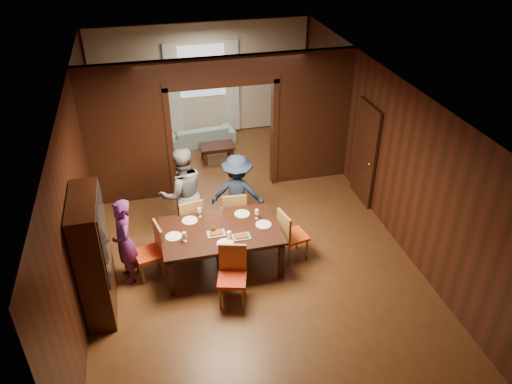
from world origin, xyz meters
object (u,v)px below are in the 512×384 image
object	(u,v)px
dining_table	(221,248)
chair_left	(149,252)
person_purple	(124,242)
sofa	(201,135)
person_grey	(182,193)
hutch	(93,256)
person_navy	(237,193)
coffee_table	(217,153)
chair_far_r	(233,212)
chair_near	(232,277)
chair_right	(294,234)
chair_far_l	(189,219)

from	to	relation	value
dining_table	chair_left	bearing A→B (deg)	178.34
person_purple	sofa	xyz separation A→B (m)	(1.90, 4.77, -0.51)
person_grey	hutch	xyz separation A→B (m)	(-1.49, -1.60, 0.10)
person_navy	dining_table	xyz separation A→B (m)	(-0.51, -1.03, -0.40)
coffee_table	chair_far_r	distance (m)	3.01
person_purple	person_grey	size ratio (longest dim) A/B	0.84
chair_near	chair_right	bearing A→B (deg)	49.40
sofa	chair_right	world-z (taller)	chair_right
sofa	chair_near	xyz separation A→B (m)	(-0.32, -5.72, 0.24)
chair_left	chair_near	world-z (taller)	same
person_navy	chair_near	distance (m)	2.01
sofa	chair_right	distance (m)	4.97
chair_far_l	hutch	bearing A→B (deg)	30.13
person_purple	chair_far_l	bearing A→B (deg)	113.98
person_navy	hutch	xyz separation A→B (m)	(-2.50, -1.56, 0.22)
person_purple	coffee_table	xyz separation A→B (m)	(2.16, 3.79, -0.56)
coffee_table	chair_left	bearing A→B (deg)	-115.45
chair_right	sofa	bearing A→B (deg)	-1.20
person_grey	person_purple	bearing A→B (deg)	31.75
chair_right	coffee_table	bearing A→B (deg)	-2.27
chair_near	coffee_table	bearing A→B (deg)	98.80
person_purple	sofa	size ratio (longest dim) A/B	0.90
sofa	chair_far_r	bearing A→B (deg)	84.74
person_grey	chair_far_r	distance (m)	1.01
chair_right	hutch	distance (m)	3.34
person_navy	chair_far_l	size ratio (longest dim) A/B	1.61
chair_right	hutch	size ratio (longest dim) A/B	0.48
chair_right	dining_table	bearing A→B (deg)	75.06
person_navy	hutch	world-z (taller)	hutch
coffee_table	chair_left	size ratio (longest dim) A/B	0.82
person_purple	chair_near	size ratio (longest dim) A/B	1.57
dining_table	chair_near	distance (m)	0.91
chair_far_l	chair_near	bearing A→B (deg)	93.77
sofa	chair_far_r	world-z (taller)	chair_far_r
sofa	chair_near	size ratio (longest dim) A/B	1.75
dining_table	chair_far_r	xyz separation A→B (m)	(0.39, 0.86, 0.10)
sofa	dining_table	bearing A→B (deg)	80.00
chair_right	chair_far_l	xyz separation A→B (m)	(-1.71, 0.88, 0.00)
chair_far_r	person_grey	bearing A→B (deg)	-9.04
dining_table	chair_right	distance (m)	1.28
person_navy	chair_right	bearing A→B (deg)	143.71
sofa	chair_right	size ratio (longest dim) A/B	1.75
chair_near	chair_left	bearing A→B (deg)	158.48
chair_left	hutch	xyz separation A→B (m)	(-0.78, -0.57, 0.52)
person_grey	hutch	distance (m)	2.19
dining_table	chair_far_l	size ratio (longest dim) A/B	2.05
chair_right	chair_far_l	distance (m)	1.93
chair_far_r	chair_near	distance (m)	1.80
person_grey	chair_near	xyz separation A→B (m)	(0.51, -1.97, -0.42)
chair_far_r	coffee_table	bearing A→B (deg)	-89.64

